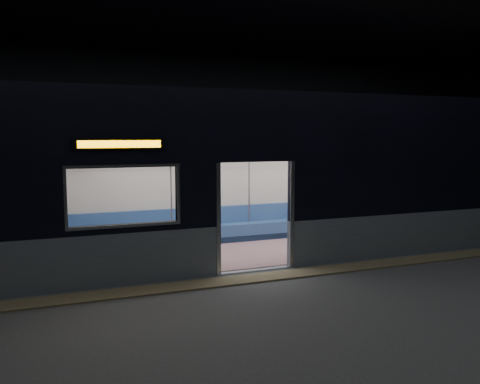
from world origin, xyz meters
TOP-DOWN VIEW (x-y plane):
  - station_floor at (0.00, 0.00)m, footprint 24.00×14.00m
  - station_envelope at (0.00, 0.00)m, footprint 24.00×14.00m
  - tactile_strip at (0.00, 0.55)m, footprint 22.80×0.50m
  - metro_car at (-0.00, 2.54)m, footprint 18.00×3.04m
  - passenger at (3.90, 3.55)m, footprint 0.40×0.69m
  - handbag at (3.86, 3.32)m, footprint 0.26×0.22m
  - transit_map at (5.00, 3.85)m, footprint 1.01×0.03m

SIDE VIEW (x-z plane):
  - station_floor at x=0.00m, z-range -0.01..0.00m
  - tactile_strip at x=0.00m, z-range 0.00..0.03m
  - handbag at x=3.86m, z-range 0.61..0.74m
  - passenger at x=3.90m, z-range 0.11..1.49m
  - transit_map at x=5.00m, z-range 1.15..1.81m
  - metro_car at x=0.00m, z-range 0.17..3.52m
  - station_envelope at x=0.00m, z-range 1.16..6.16m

